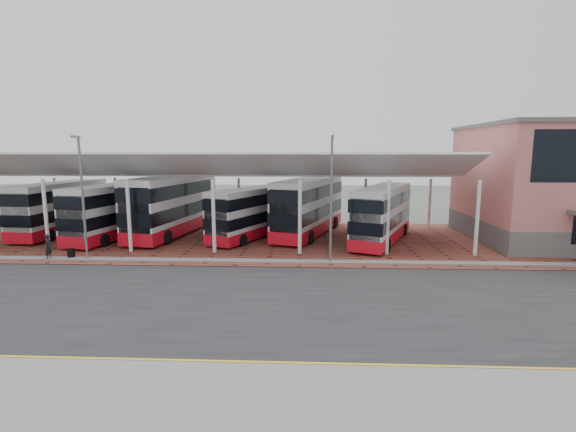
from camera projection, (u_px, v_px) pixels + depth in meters
The scene contains 18 objects.
ground at pixel (297, 296), 20.68m from camera, with size 140.00×140.00×0.00m, color #50544E.
road at pixel (296, 303), 19.69m from camera, with size 120.00×14.00×0.02m, color black.
forecourt at pixel (326, 240), 33.42m from camera, with size 72.00×16.00×0.06m, color brown.
sidewalk at pixel (289, 402), 11.79m from camera, with size 120.00×4.00×0.14m, color slate.
north_kerb at pixel (299, 262), 26.79m from camera, with size 120.00×0.80×0.14m, color slate.
yellow_line_near at pixel (292, 367), 13.77m from camera, with size 120.00×0.12×0.01m, color gold.
yellow_line_far at pixel (292, 363), 14.06m from camera, with size 120.00×0.12×0.01m, color gold.
canopy at pixel (227, 168), 33.82m from camera, with size 37.00×11.63×7.07m.
lamp_west at pixel (82, 194), 26.83m from camera, with size 0.16×0.90×8.07m.
lamp_east at pixel (331, 195), 26.12m from camera, with size 0.16×0.90×8.07m.
bus_0 at pixel (61, 208), 36.05m from camera, with size 3.20×10.90×4.44m.
bus_1 at pixel (118, 211), 34.35m from camera, with size 4.54×10.98×4.41m.
bus_2 at pixel (173, 205), 35.54m from camera, with size 4.70×12.43×5.00m.
bus_3 at pixel (252, 213), 34.31m from camera, with size 6.22×9.99×4.10m.
bus_4 at pixel (309, 207), 35.53m from camera, with size 6.25×11.83×4.78m.
bus_5 at pixel (382, 215), 32.60m from camera, with size 6.32×10.61×4.33m.
pedestrian at pixel (49, 247), 27.33m from camera, with size 0.61×0.40×1.67m, color black.
suitcase at pixel (71, 253), 27.67m from camera, with size 0.38×0.27×0.66m, color black.
Camera 1 is at (0.46, -19.84, 7.07)m, focal length 26.00 mm.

